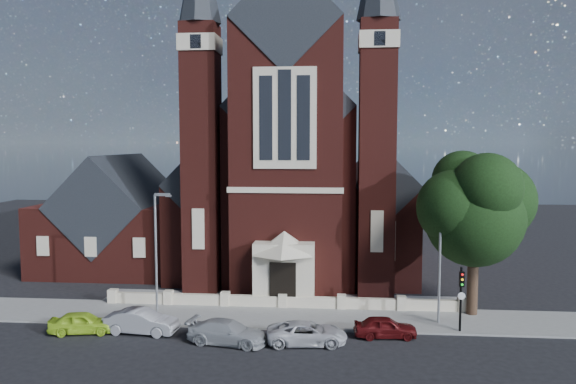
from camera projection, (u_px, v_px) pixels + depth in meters
name	position (u px, v px, depth m)	size (l,w,h in m)	color
ground	(293.00, 279.00, 46.80)	(120.00, 120.00, 0.00)	black
pavement_strip	(280.00, 317.00, 36.38)	(60.00, 5.00, 0.12)	slate
forecourt_paving	(286.00, 300.00, 40.35)	(26.00, 3.00, 0.14)	slate
forecourt_wall	(283.00, 308.00, 38.37)	(24.00, 0.40, 0.90)	beige
church	(299.00, 175.00, 53.96)	(20.01, 34.90, 29.20)	#4D1914
parish_hall	(120.00, 223.00, 50.83)	(12.00, 12.20, 10.24)	#4D1914
street_tree	(477.00, 211.00, 35.87)	(6.40, 6.60, 10.70)	black
street_lamp_left	(157.00, 247.00, 36.18)	(1.16, 0.22, 8.09)	gray
street_lamp_right	(441.00, 252.00, 34.60)	(1.16, 0.22, 8.09)	gray
traffic_signal	(461.00, 291.00, 33.13)	(0.28, 0.42, 4.00)	black
car_lime_van	(82.00, 322.00, 33.33)	(1.53, 3.80, 1.29)	#ADDB2B
car_silver_a	(141.00, 322.00, 33.29)	(1.52, 4.36, 1.44)	gray
car_silver_b	(227.00, 332.00, 31.58)	(1.86, 4.57, 1.33)	#A4A8AC
car_white_suv	(307.00, 333.00, 31.53)	(2.09, 4.53, 1.26)	silver
car_dark_red	(385.00, 327.00, 32.60)	(1.46, 3.63, 1.24)	#4F0D0F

